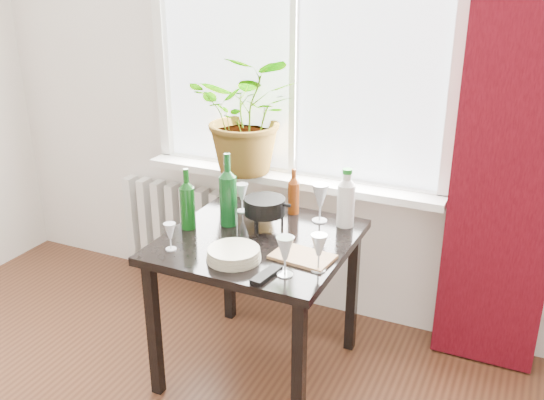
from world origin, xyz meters
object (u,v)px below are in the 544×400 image
at_px(table, 258,255).
at_px(wineglass_back_left, 242,197).
at_px(potted_plant, 249,114).
at_px(wineglass_front_left, 170,236).
at_px(fondue_pot, 265,213).
at_px(wineglass_front_right, 285,256).
at_px(wineglass_back_center, 320,202).
at_px(cleaning_bottle, 346,197).
at_px(wine_bottle_right, 228,189).
at_px(bottle_amber, 294,191).
at_px(tv_remote, 266,275).
at_px(plate_stack, 234,254).
at_px(radiator, 182,226).
at_px(wine_bottle_left, 187,199).
at_px(wineglass_far_right, 319,252).
at_px(cutting_board, 303,257).

distance_m(table, wineglass_back_left, 0.37).
bearing_deg(potted_plant, wineglass_front_left, -88.52).
bearing_deg(potted_plant, fondue_pot, -55.90).
relative_size(wineglass_front_right, wineglass_back_center, 0.88).
bearing_deg(table, cleaning_bottle, 42.75).
bearing_deg(potted_plant, wine_bottle_right, -75.73).
relative_size(table, bottle_amber, 3.53).
bearing_deg(tv_remote, wineglass_front_right, 43.22).
bearing_deg(cleaning_bottle, wineglass_back_left, -174.58).
relative_size(table, wineglass_front_left, 6.50).
xyz_separation_m(cleaning_bottle, wineglass_front_right, (-0.07, -0.58, -0.06)).
bearing_deg(wineglass_front_left, fondue_pot, 54.27).
xyz_separation_m(wineglass_front_right, wineglass_back_center, (-0.07, 0.58, 0.01)).
xyz_separation_m(bottle_amber, plate_stack, (-0.03, -0.59, -0.09)).
xyz_separation_m(radiator, wine_bottle_left, (0.50, -0.67, 0.51)).
bearing_deg(tv_remote, fondue_pot, 124.47).
xyz_separation_m(wineglass_front_right, plate_stack, (-0.26, 0.04, -0.06)).
xyz_separation_m(wineglass_front_right, wineglass_front_left, (-0.56, 0.00, -0.02)).
bearing_deg(table, wineglass_front_left, -136.97).
relative_size(table, wine_bottle_right, 2.30).
height_order(potted_plant, wine_bottle_left, potted_plant).
relative_size(table, wineglass_back_left, 5.53).
relative_size(wineglass_far_right, wineglass_back_left, 1.10).
bearing_deg(wineglass_back_left, wine_bottle_right, -85.08).
distance_m(radiator, wine_bottle_left, 0.98).
height_order(bottle_amber, wineglass_back_left, bottle_amber).
xyz_separation_m(wine_bottle_left, wine_bottle_right, (0.16, 0.12, 0.03)).
distance_m(cleaning_bottle, wineglass_far_right, 0.49).
bearing_deg(plate_stack, wine_bottle_left, 150.33).
distance_m(wineglass_front_right, wineglass_back_left, 0.71).
xyz_separation_m(wineglass_back_left, cutting_board, (0.48, -0.36, -0.07)).
height_order(plate_stack, fondue_pot, fondue_pot).
xyz_separation_m(wine_bottle_left, cleaning_bottle, (0.68, 0.34, -0.00)).
relative_size(wine_bottle_right, wineglass_back_left, 2.41).
height_order(wine_bottle_right, bottle_amber, wine_bottle_right).
xyz_separation_m(bottle_amber, wineglass_front_left, (-0.33, -0.62, -0.06)).
xyz_separation_m(radiator, wineglass_front_right, (1.11, -0.91, 0.45)).
xyz_separation_m(table, bottle_amber, (0.04, 0.34, 0.21)).
height_order(radiator, fondue_pot, fondue_pot).
height_order(bottle_amber, cutting_board, bottle_amber).
bearing_deg(wineglass_far_right, wine_bottle_right, 155.17).
bearing_deg(tv_remote, table, 129.61).
height_order(cleaning_bottle, wineglass_back_left, cleaning_bottle).
height_order(wineglass_front_right, wineglass_front_left, wineglass_front_right).
xyz_separation_m(wineglass_back_left, tv_remote, (0.41, -0.58, -0.07)).
xyz_separation_m(fondue_pot, cutting_board, (0.29, -0.22, -0.07)).
distance_m(radiator, wineglass_front_right, 1.50).
bearing_deg(cutting_board, wineglass_far_right, -36.67).
bearing_deg(tv_remote, wine_bottle_left, 161.19).
relative_size(cleaning_bottle, fondue_pot, 1.31).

